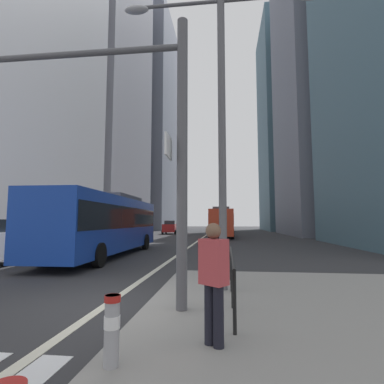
% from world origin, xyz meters
% --- Properties ---
extents(ground_plane, '(160.00, 160.00, 0.00)m').
position_xyz_m(ground_plane, '(0.00, 20.00, 0.00)').
color(ground_plane, '#303033').
extents(lane_centre_line, '(0.20, 80.00, 0.01)m').
position_xyz_m(lane_centre_line, '(0.00, 30.00, 0.01)').
color(lane_centre_line, beige).
rests_on(lane_centre_line, ground).
extents(office_tower_left_near, '(10.94, 18.09, 33.75)m').
position_xyz_m(office_tower_left_near, '(-16.00, 15.02, 16.88)').
color(office_tower_left_near, '#9E9EA3').
rests_on(office_tower_left_near, ground).
extents(office_tower_left_mid, '(10.11, 18.56, 54.07)m').
position_xyz_m(office_tower_left_mid, '(-16.00, 36.40, 27.03)').
color(office_tower_left_mid, gray).
rests_on(office_tower_left_mid, ground).
extents(office_tower_left_far, '(12.81, 22.66, 49.38)m').
position_xyz_m(office_tower_left_far, '(-16.00, 60.49, 24.69)').
color(office_tower_left_far, slate).
rests_on(office_tower_left_far, ground).
extents(office_tower_right_mid, '(12.35, 17.11, 44.74)m').
position_xyz_m(office_tower_right_mid, '(17.00, 35.55, 22.37)').
color(office_tower_right_mid, slate).
rests_on(office_tower_right_mid, ground).
extents(office_tower_right_far, '(13.26, 16.74, 43.44)m').
position_xyz_m(office_tower_right_far, '(17.00, 55.48, 21.72)').
color(office_tower_right_far, slate).
rests_on(office_tower_right_far, ground).
extents(city_bus_blue_oncoming, '(2.91, 11.98, 3.40)m').
position_xyz_m(city_bus_blue_oncoming, '(-3.75, 8.98, 1.84)').
color(city_bus_blue_oncoming, '#14389E').
rests_on(city_bus_blue_oncoming, ground).
extents(city_bus_red_receding, '(2.83, 11.61, 3.40)m').
position_xyz_m(city_bus_red_receding, '(2.08, 28.63, 1.84)').
color(city_bus_red_receding, red).
rests_on(city_bus_red_receding, ground).
extents(city_bus_red_distant, '(2.81, 10.55, 3.40)m').
position_xyz_m(city_bus_red_distant, '(2.05, 46.12, 1.83)').
color(city_bus_red_distant, '#198456').
rests_on(city_bus_red_distant, ground).
extents(car_oncoming_mid, '(2.19, 4.53, 1.94)m').
position_xyz_m(car_oncoming_mid, '(-5.45, 36.42, 0.99)').
color(car_oncoming_mid, maroon).
rests_on(car_oncoming_mid, ground).
extents(car_receding_near, '(2.13, 4.63, 1.94)m').
position_xyz_m(car_receding_near, '(2.85, 59.39, 0.99)').
color(car_receding_near, '#232838').
rests_on(car_receding_near, ground).
extents(car_receding_far, '(2.18, 4.28, 1.94)m').
position_xyz_m(car_receding_far, '(3.07, 55.47, 0.99)').
color(car_receding_far, '#B2A899').
rests_on(car_receding_far, ground).
extents(traffic_signal_gantry, '(7.11, 0.65, 6.00)m').
position_xyz_m(traffic_signal_gantry, '(-0.61, -0.61, 4.16)').
color(traffic_signal_gantry, '#515156').
rests_on(traffic_signal_gantry, median_island).
extents(street_lamp_post, '(5.50, 0.32, 8.00)m').
position_xyz_m(street_lamp_post, '(2.60, 1.21, 5.28)').
color(street_lamp_post, '#56565B').
rests_on(street_lamp_post, median_island).
extents(bollard_left, '(0.20, 0.20, 0.83)m').
position_xyz_m(bollard_left, '(1.31, -2.91, 0.61)').
color(bollard_left, '#99999E').
rests_on(bollard_left, median_island).
extents(pedestrian_railing, '(0.06, 4.22, 0.98)m').
position_xyz_m(pedestrian_railing, '(2.80, 0.34, 0.87)').
color(pedestrian_railing, black).
rests_on(pedestrian_railing, median_island).
extents(pedestrian_waiting, '(0.45, 0.42, 1.69)m').
position_xyz_m(pedestrian_waiting, '(2.50, -2.18, 1.09)').
color(pedestrian_waiting, black).
rests_on(pedestrian_waiting, median_island).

